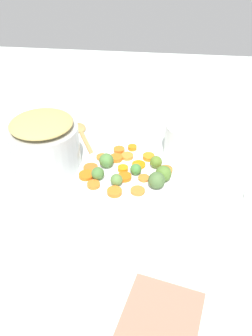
% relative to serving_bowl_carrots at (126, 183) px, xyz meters
% --- Properties ---
extents(tabletop, '(2.40, 2.40, 0.02)m').
position_rel_serving_bowl_carrots_xyz_m(tabletop, '(-0.03, 0.04, -0.05)').
color(tabletop, silver).
rests_on(tabletop, ground).
extents(serving_bowl_carrots, '(0.26, 0.26, 0.09)m').
position_rel_serving_bowl_carrots_xyz_m(serving_bowl_carrots, '(0.00, 0.00, 0.00)').
color(serving_bowl_carrots, white).
rests_on(serving_bowl_carrots, tabletop).
extents(metal_pot, '(0.21, 0.21, 0.13)m').
position_rel_serving_bowl_carrots_xyz_m(metal_pot, '(-0.12, -0.27, 0.02)').
color(metal_pot, '#BBBCBB').
rests_on(metal_pot, tabletop).
extents(stuffing_mound, '(0.19, 0.19, 0.03)m').
position_rel_serving_bowl_carrots_xyz_m(stuffing_mound, '(-0.12, -0.27, 0.11)').
color(stuffing_mound, tan).
rests_on(stuffing_mound, metal_pot).
extents(carrot_slice_0, '(0.05, 0.05, 0.01)m').
position_rel_serving_bowl_carrots_xyz_m(carrot_slice_0, '(-0.06, -0.00, 0.05)').
color(carrot_slice_0, orange).
rests_on(carrot_slice_0, serving_bowl_carrots).
extents(carrot_slice_1, '(0.05, 0.05, 0.01)m').
position_rel_serving_bowl_carrots_xyz_m(carrot_slice_1, '(0.10, -0.02, 0.05)').
color(carrot_slice_1, orange).
rests_on(carrot_slice_1, serving_bowl_carrots).
extents(carrot_slice_2, '(0.04, 0.04, 0.01)m').
position_rel_serving_bowl_carrots_xyz_m(carrot_slice_2, '(-0.05, -0.03, 0.05)').
color(carrot_slice_2, orange).
rests_on(carrot_slice_2, serving_bowl_carrots).
extents(carrot_slice_3, '(0.06, 0.06, 0.01)m').
position_rel_serving_bowl_carrots_xyz_m(carrot_slice_3, '(0.04, -0.10, 0.05)').
color(carrot_slice_3, orange).
rests_on(carrot_slice_3, serving_bowl_carrots).
extents(carrot_slice_4, '(0.05, 0.05, 0.01)m').
position_rel_serving_bowl_carrots_xyz_m(carrot_slice_4, '(-0.09, -0.03, 0.05)').
color(carrot_slice_4, orange).
rests_on(carrot_slice_4, serving_bowl_carrots).
extents(carrot_slice_5, '(0.06, 0.06, 0.01)m').
position_rel_serving_bowl_carrots_xyz_m(carrot_slice_5, '(0.00, -0.10, 0.05)').
color(carrot_slice_5, orange).
rests_on(carrot_slice_5, serving_bowl_carrots).
extents(carrot_slice_6, '(0.04, 0.04, 0.01)m').
position_rel_serving_bowl_carrots_xyz_m(carrot_slice_6, '(-0.00, -0.01, 0.05)').
color(carrot_slice_6, orange).
rests_on(carrot_slice_6, serving_bowl_carrots).
extents(carrot_slice_7, '(0.05, 0.05, 0.01)m').
position_rel_serving_bowl_carrots_xyz_m(carrot_slice_7, '(-0.07, 0.06, 0.05)').
color(carrot_slice_7, orange).
rests_on(carrot_slice_7, serving_bowl_carrots).
extents(carrot_slice_8, '(0.04, 0.04, 0.01)m').
position_rel_serving_bowl_carrots_xyz_m(carrot_slice_8, '(-0.03, 0.03, 0.05)').
color(carrot_slice_8, orange).
rests_on(carrot_slice_8, serving_bowl_carrots).
extents(carrot_slice_9, '(0.04, 0.04, 0.01)m').
position_rel_serving_bowl_carrots_xyz_m(carrot_slice_9, '(0.03, 0.00, 0.05)').
color(carrot_slice_9, orange).
rests_on(carrot_slice_9, serving_bowl_carrots).
extents(carrot_slice_10, '(0.04, 0.04, 0.01)m').
position_rel_serving_bowl_carrots_xyz_m(carrot_slice_10, '(0.07, -0.08, 0.05)').
color(carrot_slice_10, orange).
rests_on(carrot_slice_10, serving_bowl_carrots).
extents(carrot_slice_11, '(0.04, 0.04, 0.01)m').
position_rel_serving_bowl_carrots_xyz_m(carrot_slice_11, '(-0.01, 0.11, 0.05)').
color(carrot_slice_11, orange).
rests_on(carrot_slice_11, serving_bowl_carrots).
extents(carrot_slice_12, '(0.03, 0.03, 0.01)m').
position_rel_serving_bowl_carrots_xyz_m(carrot_slice_12, '(-0.11, 0.01, 0.05)').
color(carrot_slice_12, orange).
rests_on(carrot_slice_12, serving_bowl_carrots).
extents(carrot_slice_13, '(0.04, 0.04, 0.01)m').
position_rel_serving_bowl_carrots_xyz_m(carrot_slice_13, '(0.08, 0.04, 0.05)').
color(carrot_slice_13, orange).
rests_on(carrot_slice_13, serving_bowl_carrots).
extents(carrot_slice_14, '(0.05, 0.05, 0.01)m').
position_rel_serving_bowl_carrots_xyz_m(carrot_slice_14, '(-0.05, -0.08, 0.05)').
color(carrot_slice_14, orange).
rests_on(carrot_slice_14, serving_bowl_carrots).
extents(carrot_slice_15, '(0.04, 0.04, 0.01)m').
position_rel_serving_bowl_carrots_xyz_m(carrot_slice_15, '(0.03, 0.05, 0.05)').
color(carrot_slice_15, orange).
rests_on(carrot_slice_15, serving_bowl_carrots).
extents(brussels_sprout_0, '(0.04, 0.04, 0.04)m').
position_rel_serving_bowl_carrots_xyz_m(brussels_sprout_0, '(-0.01, -0.06, 0.06)').
color(brussels_sprout_0, '#53863F').
rests_on(brussels_sprout_0, serving_bowl_carrots).
extents(brussels_sprout_1, '(0.03, 0.03, 0.03)m').
position_rel_serving_bowl_carrots_xyz_m(brussels_sprout_1, '(0.04, -0.07, 0.06)').
color(brussels_sprout_1, '#4B7B39').
rests_on(brussels_sprout_1, serving_bowl_carrots).
extents(brussels_sprout_2, '(0.03, 0.03, 0.03)m').
position_rel_serving_bowl_carrots_xyz_m(brussels_sprout_2, '(0.01, 0.03, 0.06)').
color(brussels_sprout_2, '#45873B').
rests_on(brussels_sprout_2, serving_bowl_carrots).
extents(brussels_sprout_3, '(0.04, 0.04, 0.04)m').
position_rel_serving_bowl_carrots_xyz_m(brussels_sprout_3, '(0.03, 0.10, 0.07)').
color(brussels_sprout_3, '#557D30').
rests_on(brussels_sprout_3, serving_bowl_carrots).
extents(brussels_sprout_4, '(0.04, 0.04, 0.04)m').
position_rel_serving_bowl_carrots_xyz_m(brussels_sprout_4, '(0.06, 0.08, 0.07)').
color(brussels_sprout_4, '#50733C').
rests_on(brussels_sprout_4, serving_bowl_carrots).
extents(brussels_sprout_5, '(0.03, 0.03, 0.03)m').
position_rel_serving_bowl_carrots_xyz_m(brussels_sprout_5, '(0.06, -0.02, 0.06)').
color(brussels_sprout_5, '#5C8640').
rests_on(brussels_sprout_5, serving_bowl_carrots).
extents(brussels_sprout_6, '(0.03, 0.03, 0.03)m').
position_rel_serving_bowl_carrots_xyz_m(brussels_sprout_6, '(-0.03, 0.08, 0.06)').
color(brussels_sprout_6, olive).
rests_on(brussels_sprout_6, serving_bowl_carrots).
extents(wooden_spoon, '(0.25, 0.15, 0.01)m').
position_rel_serving_bowl_carrots_xyz_m(wooden_spoon, '(-0.31, -0.20, -0.04)').
color(wooden_spoon, tan).
rests_on(wooden_spoon, tabletop).
extents(casserole_dish, '(0.18, 0.18, 0.11)m').
position_rel_serving_bowl_carrots_xyz_m(casserole_dish, '(-0.23, 0.19, 0.01)').
color(casserole_dish, white).
rests_on(casserole_dish, tabletop).
extents(dish_towel, '(0.20, 0.19, 0.01)m').
position_rel_serving_bowl_carrots_xyz_m(dish_towel, '(0.37, 0.11, -0.04)').
color(dish_towel, '#B8765F').
rests_on(dish_towel, tabletop).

